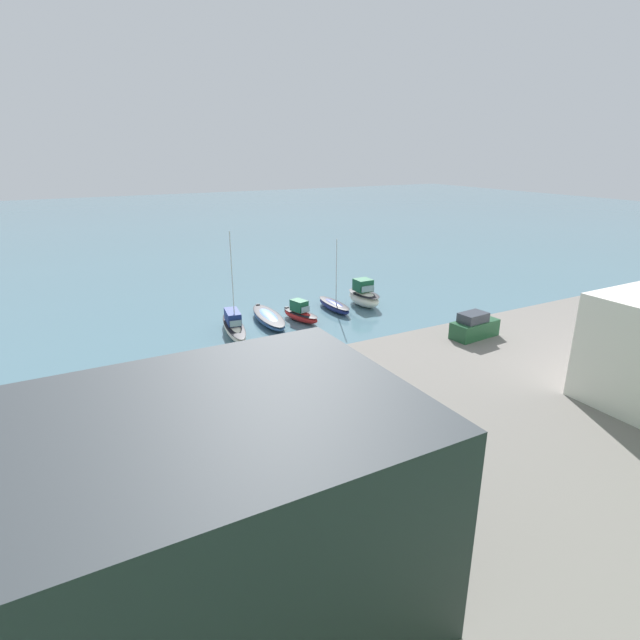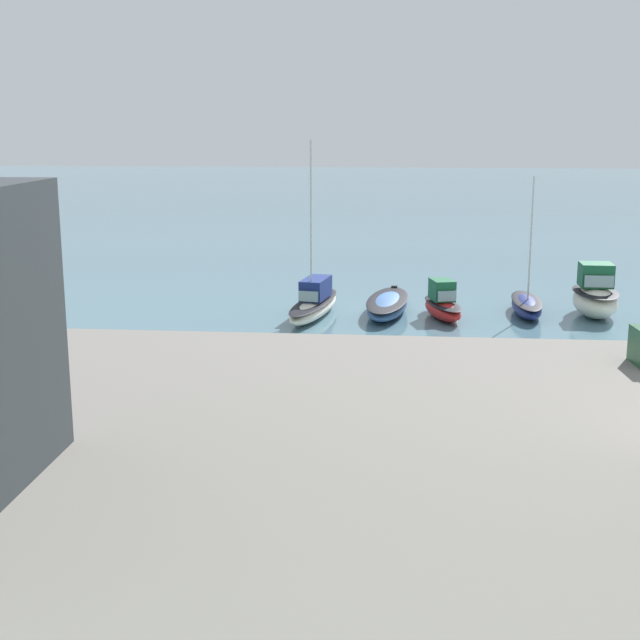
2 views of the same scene
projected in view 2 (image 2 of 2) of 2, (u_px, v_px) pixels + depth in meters
name	position (u px, v px, depth m)	size (l,w,h in m)	color
ground_plane	(390.00, 310.00, 51.98)	(320.00, 320.00, 0.00)	slate
quay_promenade	(373.00, 505.00, 23.58)	(103.86, 31.20, 1.72)	slate
moored_boat_0	(595.00, 297.00, 50.08)	(2.52, 5.07, 3.00)	white
moored_boat_1	(526.00, 305.00, 50.68)	(1.72, 6.07, 7.85)	navy
moored_boat_2	(443.00, 305.00, 49.65)	(2.73, 5.10, 2.16)	red
moored_boat_3	(388.00, 305.00, 50.99)	(2.98, 8.11, 0.93)	#33568E
moored_boat_4	(314.00, 303.00, 50.09)	(3.02, 8.29, 9.81)	white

